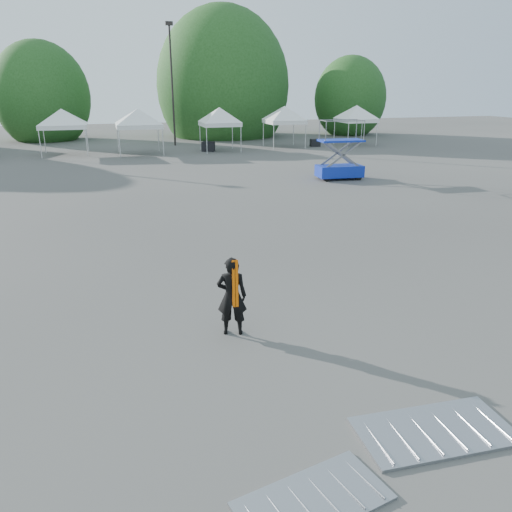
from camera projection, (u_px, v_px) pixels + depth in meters
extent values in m
plane|color=#474442|center=(233.00, 281.00, 13.38)|extent=(120.00, 120.00, 0.00)
cylinder|color=black|center=(172.00, 88.00, 41.62)|extent=(0.16, 0.16, 9.50)
cube|color=black|center=(169.00, 23.00, 40.02)|extent=(0.60, 0.25, 0.30)
cylinder|color=#382314|center=(46.00, 128.00, 47.03)|extent=(0.36, 0.36, 2.27)
ellipsoid|color=#1E4818|center=(42.00, 97.00, 46.12)|extent=(4.16, 4.16, 4.78)
cylinder|color=#382314|center=(224.00, 122.00, 50.68)|extent=(0.36, 0.36, 2.80)
ellipsoid|color=#1E4818|center=(223.00, 86.00, 49.56)|extent=(5.12, 5.12, 5.89)
cylinder|color=#382314|center=(348.00, 124.00, 52.54)|extent=(0.36, 0.36, 2.10)
ellipsoid|color=#1E4818|center=(350.00, 98.00, 51.69)|extent=(3.84, 3.84, 4.42)
cylinder|color=silver|center=(40.00, 144.00, 35.29)|extent=(0.06, 0.06, 2.00)
cylinder|color=silver|center=(87.00, 143.00, 36.15)|extent=(0.06, 0.06, 2.00)
cylinder|color=silver|center=(44.00, 140.00, 38.13)|extent=(0.06, 0.06, 2.00)
cylinder|color=silver|center=(87.00, 138.00, 38.98)|extent=(0.06, 0.06, 2.00)
cube|color=white|center=(63.00, 126.00, 36.78)|extent=(3.33, 3.33, 0.30)
pyramid|color=white|center=(61.00, 109.00, 36.38)|extent=(4.71, 4.71, 1.10)
cylinder|color=silver|center=(120.00, 144.00, 35.61)|extent=(0.06, 0.06, 2.00)
cylinder|color=silver|center=(163.00, 142.00, 36.45)|extent=(0.06, 0.06, 2.00)
cylinder|color=silver|center=(118.00, 139.00, 38.40)|extent=(0.06, 0.06, 2.00)
cylinder|color=silver|center=(158.00, 138.00, 39.25)|extent=(0.06, 0.06, 2.00)
cube|color=white|center=(139.00, 126.00, 37.08)|extent=(3.29, 3.29, 0.30)
pyramid|color=white|center=(138.00, 108.00, 36.67)|extent=(4.65, 4.65, 1.10)
cylinder|color=silver|center=(207.00, 140.00, 37.67)|extent=(0.06, 0.06, 2.00)
cylinder|color=silver|center=(241.00, 139.00, 38.40)|extent=(0.06, 0.06, 2.00)
cylinder|color=silver|center=(200.00, 137.00, 40.10)|extent=(0.06, 0.06, 2.00)
cylinder|color=silver|center=(232.00, 136.00, 40.83)|extent=(0.06, 0.06, 2.00)
cube|color=white|center=(220.00, 124.00, 38.90)|extent=(2.89, 2.89, 0.30)
pyramid|color=white|center=(219.00, 107.00, 38.49)|extent=(4.08, 4.08, 1.10)
cylinder|color=silver|center=(274.00, 137.00, 40.05)|extent=(0.06, 0.06, 2.00)
cylinder|color=silver|center=(306.00, 136.00, 40.81)|extent=(0.06, 0.06, 2.00)
cylinder|color=silver|center=(263.00, 134.00, 42.55)|extent=(0.06, 0.06, 2.00)
cylinder|color=silver|center=(294.00, 133.00, 43.30)|extent=(0.06, 0.06, 2.00)
cube|color=white|center=(284.00, 122.00, 41.32)|extent=(2.95, 2.95, 0.30)
pyramid|color=white|center=(285.00, 106.00, 40.92)|extent=(4.18, 4.18, 1.10)
cylinder|color=silver|center=(348.00, 135.00, 41.62)|extent=(0.06, 0.06, 2.00)
cylinder|color=silver|center=(377.00, 134.00, 42.36)|extent=(0.06, 0.06, 2.00)
cylinder|color=silver|center=(334.00, 132.00, 44.06)|extent=(0.06, 0.06, 2.00)
cylinder|color=silver|center=(362.00, 131.00, 44.79)|extent=(0.06, 0.06, 2.00)
cube|color=white|center=(356.00, 120.00, 42.86)|extent=(2.89, 2.89, 0.30)
pyramid|color=white|center=(357.00, 105.00, 42.45)|extent=(4.09, 4.09, 1.10)
imported|color=black|center=(232.00, 296.00, 10.30)|extent=(0.71, 0.56, 1.70)
cube|color=#F25E04|center=(234.00, 284.00, 10.03)|extent=(0.14, 0.02, 1.02)
cube|color=#0C229D|center=(339.00, 171.00, 27.61)|extent=(2.55, 1.41, 0.62)
cube|color=#0C229D|center=(341.00, 141.00, 27.07)|extent=(2.45, 1.35, 0.10)
cylinder|color=black|center=(327.00, 178.00, 27.03)|extent=(0.38, 0.18, 0.37)
cylinder|color=black|center=(358.00, 177.00, 27.41)|extent=(0.38, 0.18, 0.37)
cylinder|color=black|center=(320.00, 175.00, 27.98)|extent=(0.38, 0.18, 0.37)
cylinder|color=black|center=(351.00, 174.00, 28.36)|extent=(0.38, 0.18, 0.37)
cube|color=#92959A|center=(313.00, 501.00, 6.28)|extent=(2.10, 1.36, 0.04)
cube|color=#92959A|center=(435.00, 431.00, 7.54)|extent=(2.41, 1.29, 0.05)
cube|color=black|center=(208.00, 147.00, 39.25)|extent=(1.17, 1.06, 0.74)
cube|color=black|center=(315.00, 143.00, 42.33)|extent=(0.87, 0.71, 0.62)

